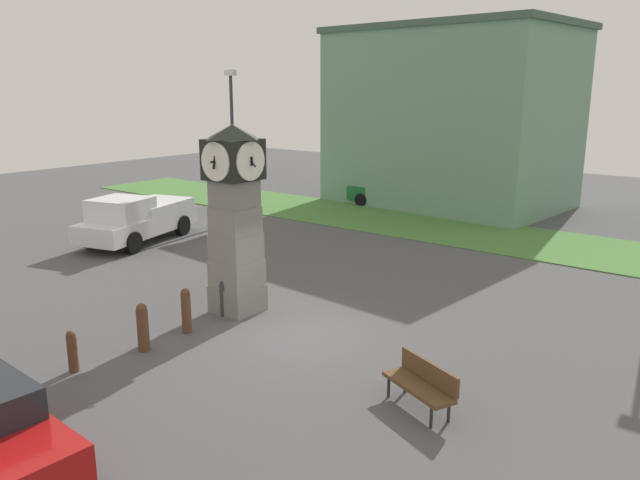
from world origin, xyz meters
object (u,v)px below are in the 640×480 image
(bollard_far_row, at_px, (143,327))
(street_lamp_near_road, at_px, (233,137))
(bollard_mid_row, at_px, (186,310))
(car_silver_hatch, at_px, (394,191))
(pickup_truck, at_px, (137,218))
(clock_tower, at_px, (235,217))
(bench, at_px, (422,382))
(bollard_near_tower, at_px, (225,297))
(bollard_end_row, at_px, (72,351))

(bollard_far_row, height_order, street_lamp_near_road, street_lamp_near_road)
(bollard_mid_row, bearing_deg, car_silver_hatch, 105.16)
(car_silver_hatch, bearing_deg, pickup_truck, -107.45)
(clock_tower, xyz_separation_m, bench, (6.44, -1.60, -2.05))
(bollard_far_row, distance_m, street_lamp_near_road, 14.17)
(bollard_mid_row, xyz_separation_m, pickup_truck, (-8.68, 4.94, 0.35))
(bollard_near_tower, xyz_separation_m, bollard_end_row, (-0.10, -4.28, -0.04))
(bollard_end_row, relative_size, bench, 0.55)
(clock_tower, bearing_deg, car_silver_hatch, 106.52)
(bollard_near_tower, distance_m, pickup_truck, 9.28)
(pickup_truck, relative_size, street_lamp_near_road, 0.85)
(bollard_mid_row, distance_m, street_lamp_near_road, 13.13)
(car_silver_hatch, bearing_deg, bollard_far_row, -75.67)
(clock_tower, height_order, bollard_end_row, clock_tower)
(clock_tower, bearing_deg, pickup_truck, 160.18)
(bollard_mid_row, distance_m, bench, 6.35)
(bollard_mid_row, xyz_separation_m, car_silver_hatch, (-4.74, 17.48, 0.19))
(bollard_mid_row, xyz_separation_m, street_lamp_near_road, (-8.21, 9.73, 3.20))
(clock_tower, distance_m, car_silver_hatch, 16.41)
(car_silver_hatch, height_order, bench, car_silver_hatch)
(street_lamp_near_road, bearing_deg, pickup_truck, -95.56)
(bollard_near_tower, xyz_separation_m, bench, (6.46, -1.14, 0.01))
(bollard_mid_row, relative_size, street_lamp_near_road, 0.17)
(street_lamp_near_road, bearing_deg, car_silver_hatch, 65.84)
(bollard_near_tower, bearing_deg, bench, -9.99)
(pickup_truck, xyz_separation_m, bench, (15.02, -4.69, -0.41))
(car_silver_hatch, relative_size, bench, 2.66)
(car_silver_hatch, bearing_deg, street_lamp_near_road, -114.16)
(bollard_far_row, xyz_separation_m, street_lamp_near_road, (-8.28, 11.05, 3.20))
(bollard_far_row, height_order, bollard_end_row, bollard_far_row)
(pickup_truck, bearing_deg, street_lamp_near_road, 84.44)
(bollard_far_row, relative_size, pickup_truck, 0.20)
(bollard_near_tower, bearing_deg, street_lamp_near_road, 134.12)
(bollard_end_row, bearing_deg, bollard_near_tower, 88.63)
(bollard_far_row, bearing_deg, bollard_near_tower, 93.83)
(bollard_end_row, distance_m, car_silver_hatch, 20.87)
(clock_tower, distance_m, bollard_near_tower, 2.12)
(clock_tower, xyz_separation_m, bollard_mid_row, (0.10, -1.85, -2.00))
(bollard_far_row, bearing_deg, car_silver_hatch, 104.33)
(bollard_mid_row, distance_m, car_silver_hatch, 18.11)
(bollard_mid_row, xyz_separation_m, bollard_far_row, (0.06, -1.32, -0.00))
(bollard_end_row, xyz_separation_m, pickup_truck, (-8.46, 7.84, 0.46))
(clock_tower, relative_size, street_lamp_near_road, 0.75)
(bollard_near_tower, relative_size, pickup_truck, 0.18)
(clock_tower, xyz_separation_m, street_lamp_near_road, (-8.11, 7.88, 1.20))
(car_silver_hatch, height_order, street_lamp_near_road, street_lamp_near_road)
(street_lamp_near_road, bearing_deg, clock_tower, -44.18)
(bench, relative_size, street_lamp_near_road, 0.26)
(bollard_near_tower, distance_m, bollard_mid_row, 1.39)
(car_silver_hatch, xyz_separation_m, bench, (11.08, -17.23, -0.24))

